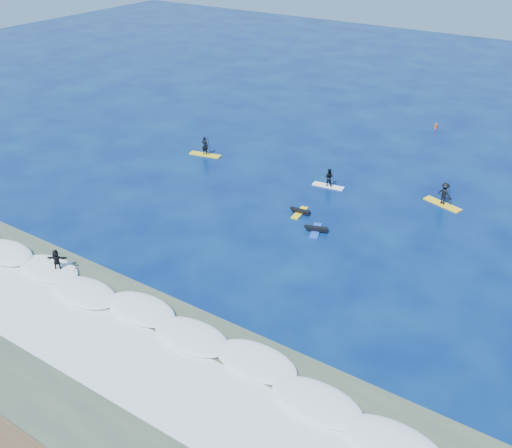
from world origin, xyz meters
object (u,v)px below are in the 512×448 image
Objects in this scene: sup_paddler_left at (205,149)px; wave_surfer at (57,261)px; prone_paddler_near at (300,212)px; prone_paddler_far at (316,229)px; sup_paddler_center at (329,179)px; marker_buoy at (436,126)px; sup_paddler_right at (444,195)px.

wave_surfer is at bearing -91.27° from sup_paddler_left.
prone_paddler_far reaches higher than prone_paddler_near.
sup_paddler_center is 19.07m from marker_buoy.
prone_paddler_far is at bearing -90.77° from marker_buoy.
sup_paddler_right is at bearing -55.38° from prone_paddler_near.
sup_paddler_right is at bearing 5.31° from sup_paddler_center.
marker_buoy reaches higher than prone_paddler_far.
wave_surfer is (-9.14, -15.61, 0.71)m from prone_paddler_near.
prone_paddler_far is (2.68, -7.17, -0.54)m from sup_paddler_center.
prone_paddler_far is at bearing -77.03° from sup_paddler_center.
prone_paddler_far is 3.25× the size of marker_buoy.
sup_paddler_center reaches higher than wave_surfer.
marker_buoy is at bearing 38.01° from sup_paddler_left.
wave_surfer is at bearing 143.68° from prone_paddler_near.
prone_paddler_near is 3.01× the size of marker_buoy.
marker_buoy is (11.84, 39.86, -0.55)m from wave_surfer.
prone_paddler_near is at bearing -121.98° from sup_paddler_right.
sup_paddler_left is 1.51× the size of wave_surfer.
sup_paddler_left is at bearing 46.95° from prone_paddler_far.
prone_paddler_far is 26.00m from marker_buoy.
sup_paddler_left is at bearing -129.62° from marker_buoy.
sup_paddler_left is 1.48× the size of prone_paddler_near.
marker_buoy is (0.35, 25.99, 0.15)m from prone_paddler_far.
prone_paddler_far is (-6.41, -9.24, -0.70)m from sup_paddler_right.
wave_surfer is 41.58m from marker_buoy.
sup_paddler_left reaches higher than wave_surfer.
prone_paddler_far is at bearing -107.31° from sup_paddler_right.
marker_buoy is at bearing -20.17° from prone_paddler_far.
marker_buoy is (2.69, 24.25, 0.16)m from prone_paddler_near.
wave_surfer is (-8.81, -21.04, 0.15)m from sup_paddler_center.
sup_paddler_center reaches higher than prone_paddler_far.
marker_buoy is (-6.06, 16.75, -0.55)m from sup_paddler_right.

